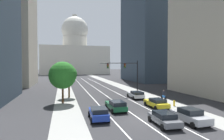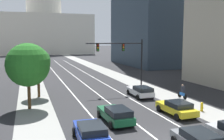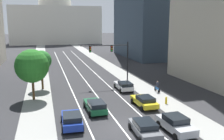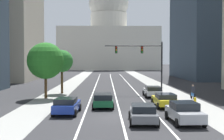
{
  "view_description": "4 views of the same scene",
  "coord_description": "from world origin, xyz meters",
  "px_view_note": "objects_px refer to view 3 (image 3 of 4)",
  "views": [
    {
      "loc": [
        -8.48,
        -19.05,
        6.15
      ],
      "look_at": [
        1.76,
        19.59,
        5.07
      ],
      "focal_mm": 30.28,
      "sensor_mm": 36.0,
      "label": 1
    },
    {
      "loc": [
        -8.48,
        -14.5,
        7.07
      ],
      "look_at": [
        2.99,
        19.42,
        2.66
      ],
      "focal_mm": 40.56,
      "sensor_mm": 36.0,
      "label": 2
    },
    {
      "loc": [
        -6.91,
        -21.29,
        9.89
      ],
      "look_at": [
        2.72,
        13.22,
        3.18
      ],
      "focal_mm": 39.78,
      "sensor_mm": 36.0,
      "label": 3
    },
    {
      "loc": [
        -1.21,
        -24.08,
        4.72
      ],
      "look_at": [
        -0.48,
        12.71,
        3.37
      ],
      "focal_mm": 48.42,
      "sensor_mm": 36.0,
      "label": 4
    }
  ],
  "objects_px": {
    "cyclist": "(157,87)",
    "street_tree_mid_left": "(41,61)",
    "car_gray": "(145,128)",
    "fire_hydrant": "(166,100)",
    "car_yellow": "(144,101)",
    "car_green": "(95,106)",
    "car_white": "(124,85)",
    "car_silver": "(176,124)",
    "traffic_signal_mast": "(114,54)",
    "street_tree_near_left": "(32,66)",
    "car_blue": "(72,120)",
    "capitol_building": "(55,14)"
  },
  "relations": [
    {
      "from": "car_silver",
      "to": "street_tree_near_left",
      "type": "height_order",
      "value": "street_tree_near_left"
    },
    {
      "from": "car_silver",
      "to": "car_yellow",
      "type": "xyz_separation_m",
      "value": [
        0.0,
        7.37,
        -0.08
      ]
    },
    {
      "from": "car_silver",
      "to": "fire_hydrant",
      "type": "distance_m",
      "value": 8.28
    },
    {
      "from": "car_silver",
      "to": "street_tree_near_left",
      "type": "xyz_separation_m",
      "value": [
        -12.96,
        14.01,
        3.7
      ]
    },
    {
      "from": "street_tree_mid_left",
      "to": "street_tree_near_left",
      "type": "xyz_separation_m",
      "value": [
        -1.16,
        -5.27,
        0.09
      ]
    },
    {
      "from": "car_blue",
      "to": "car_yellow",
      "type": "bearing_deg",
      "value": -65.58
    },
    {
      "from": "car_silver",
      "to": "car_gray",
      "type": "bearing_deg",
      "value": 86.48
    },
    {
      "from": "car_white",
      "to": "car_silver",
      "type": "bearing_deg",
      "value": -179.06
    },
    {
      "from": "car_yellow",
      "to": "car_blue",
      "type": "height_order",
      "value": "car_blue"
    },
    {
      "from": "capitol_building",
      "to": "car_blue",
      "type": "bearing_deg",
      "value": -92.41
    },
    {
      "from": "cyclist",
      "to": "car_blue",
      "type": "bearing_deg",
      "value": 121.69
    },
    {
      "from": "car_white",
      "to": "traffic_signal_mast",
      "type": "xyz_separation_m",
      "value": [
        -0.58,
        3.69,
        4.29
      ]
    },
    {
      "from": "car_white",
      "to": "street_tree_near_left",
      "type": "bearing_deg",
      "value": 96.23
    },
    {
      "from": "fire_hydrant",
      "to": "street_tree_near_left",
      "type": "relative_size",
      "value": 0.14
    },
    {
      "from": "car_yellow",
      "to": "street_tree_near_left",
      "type": "relative_size",
      "value": 0.67
    },
    {
      "from": "car_blue",
      "to": "car_gray",
      "type": "height_order",
      "value": "car_blue"
    },
    {
      "from": "traffic_signal_mast",
      "to": "car_silver",
      "type": "bearing_deg",
      "value": -88.22
    },
    {
      "from": "capitol_building",
      "to": "cyclist",
      "type": "xyz_separation_m",
      "value": [
        8.92,
        -99.53,
        -13.66
      ]
    },
    {
      "from": "car_white",
      "to": "car_silver",
      "type": "xyz_separation_m",
      "value": [
        0.0,
        -15.21,
        0.06
      ]
    },
    {
      "from": "car_yellow",
      "to": "street_tree_mid_left",
      "type": "distance_m",
      "value": 17.17
    },
    {
      "from": "car_green",
      "to": "street_tree_mid_left",
      "type": "distance_m",
      "value": 13.89
    },
    {
      "from": "car_gray",
      "to": "cyclist",
      "type": "xyz_separation_m",
      "value": [
        7.4,
        12.78,
        0.12
      ]
    },
    {
      "from": "car_white",
      "to": "traffic_signal_mast",
      "type": "height_order",
      "value": "traffic_signal_mast"
    },
    {
      "from": "car_blue",
      "to": "capitol_building",
      "type": "bearing_deg",
      "value": 0.12
    },
    {
      "from": "car_green",
      "to": "car_white",
      "type": "xyz_separation_m",
      "value": [
        6.08,
        8.05,
        -0.0
      ]
    },
    {
      "from": "street_tree_mid_left",
      "to": "traffic_signal_mast",
      "type": "bearing_deg",
      "value": -1.94
    },
    {
      "from": "cyclist",
      "to": "street_tree_mid_left",
      "type": "relative_size",
      "value": 0.29
    },
    {
      "from": "car_silver",
      "to": "car_yellow",
      "type": "relative_size",
      "value": 1.0
    },
    {
      "from": "cyclist",
      "to": "car_green",
      "type": "bearing_deg",
      "value": 116.12
    },
    {
      "from": "car_silver",
      "to": "cyclist",
      "type": "distance_m",
      "value": 13.58
    },
    {
      "from": "car_gray",
      "to": "street_tree_mid_left",
      "type": "relative_size",
      "value": 0.73
    },
    {
      "from": "capitol_building",
      "to": "street_tree_near_left",
      "type": "bearing_deg",
      "value": -94.88
    },
    {
      "from": "capitol_building",
      "to": "car_silver",
      "type": "height_order",
      "value": "capitol_building"
    },
    {
      "from": "capitol_building",
      "to": "car_green",
      "type": "height_order",
      "value": "capitol_building"
    },
    {
      "from": "capitol_building",
      "to": "fire_hydrant",
      "type": "distance_m",
      "value": 105.92
    },
    {
      "from": "car_gray",
      "to": "fire_hydrant",
      "type": "bearing_deg",
      "value": -36.06
    },
    {
      "from": "capitol_building",
      "to": "car_blue",
      "type": "distance_m",
      "value": 109.66
    },
    {
      "from": "car_silver",
      "to": "car_gray",
      "type": "height_order",
      "value": "car_silver"
    },
    {
      "from": "car_gray",
      "to": "cyclist",
      "type": "distance_m",
      "value": 14.77
    },
    {
      "from": "car_yellow",
      "to": "fire_hydrant",
      "type": "height_order",
      "value": "car_yellow"
    },
    {
      "from": "cyclist",
      "to": "street_tree_mid_left",
      "type": "xyz_separation_m",
      "value": [
        -16.16,
        6.42,
        3.55
      ]
    },
    {
      "from": "car_blue",
      "to": "street_tree_mid_left",
      "type": "xyz_separation_m",
      "value": [
        -2.67,
        15.58,
        3.64
      ]
    },
    {
      "from": "car_gray",
      "to": "car_white",
      "type": "bearing_deg",
      "value": -8.61
    },
    {
      "from": "car_gray",
      "to": "cyclist",
      "type": "relative_size",
      "value": 2.53
    },
    {
      "from": "car_gray",
      "to": "traffic_signal_mast",
      "type": "bearing_deg",
      "value": -4.69
    },
    {
      "from": "car_blue",
      "to": "car_green",
      "type": "bearing_deg",
      "value": -38.81
    },
    {
      "from": "capitol_building",
      "to": "traffic_signal_mast",
      "type": "xyz_separation_m",
      "value": [
        3.98,
        -93.5,
        -9.48
      ]
    },
    {
      "from": "car_white",
      "to": "street_tree_mid_left",
      "type": "bearing_deg",
      "value": 71.91
    },
    {
      "from": "car_silver",
      "to": "street_tree_near_left",
      "type": "distance_m",
      "value": 19.44
    },
    {
      "from": "traffic_signal_mast",
      "to": "fire_hydrant",
      "type": "xyz_separation_m",
      "value": [
        3.66,
        -11.21,
        -4.57
      ]
    }
  ]
}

